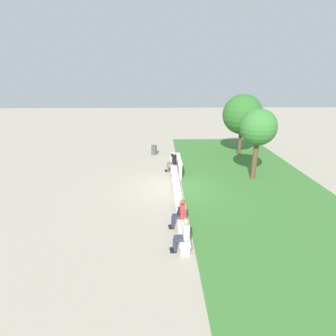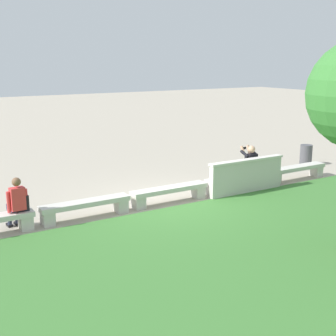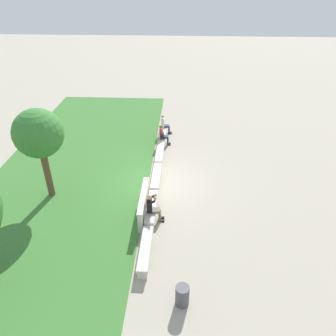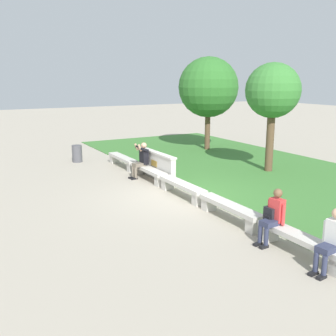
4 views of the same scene
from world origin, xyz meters
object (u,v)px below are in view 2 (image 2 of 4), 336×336
(bench_main, at_px, (296,170))
(bench_far, at_px, (86,206))
(person_photographer, at_px, (248,164))
(bench_mid, at_px, (170,192))
(person_distant, at_px, (16,202))
(backpack, at_px, (22,203))
(trash_bin, at_px, (306,155))
(bench_near, at_px, (239,180))

(bench_main, relative_size, bench_far, 1.00)
(person_photographer, bearing_deg, bench_far, 0.84)
(bench_main, distance_m, bench_mid, 4.84)
(person_distant, bearing_deg, backpack, 168.53)
(person_photographer, xyz_separation_m, trash_bin, (-3.94, -1.29, -0.36))
(bench_mid, distance_m, trash_bin, 6.91)
(trash_bin, bearing_deg, person_distant, 6.88)
(bench_mid, xyz_separation_m, person_photographer, (-2.83, -0.08, 0.43))
(person_distant, relative_size, backpack, 2.94)
(bench_mid, bearing_deg, bench_near, 180.00)
(bench_mid, relative_size, bench_far, 1.00)
(bench_mid, bearing_deg, person_photographer, -178.44)
(person_photographer, xyz_separation_m, person_distant, (6.88, 0.01, -0.06))
(backpack, bearing_deg, bench_near, 179.62)
(bench_main, bearing_deg, backpack, -0.28)
(bench_mid, relative_size, person_photographer, 1.72)
(bench_near, distance_m, trash_bin, 4.57)
(bench_mid, bearing_deg, trash_bin, -168.55)
(bench_far, xyz_separation_m, trash_bin, (-9.19, -1.37, 0.07))
(bench_mid, distance_m, person_photographer, 2.87)
(bench_near, bearing_deg, person_distant, -0.59)
(bench_near, distance_m, bench_far, 4.84)
(bench_main, xyz_separation_m, backpack, (8.77, -0.04, 0.32))
(backpack, xyz_separation_m, trash_bin, (-10.71, -1.33, -0.25))
(bench_mid, relative_size, trash_bin, 3.02)
(bench_far, height_order, trash_bin, trash_bin)
(bench_main, bearing_deg, person_photographer, -2.21)
(bench_main, bearing_deg, bench_far, 0.00)
(bench_main, bearing_deg, person_distant, -0.43)
(backpack, bearing_deg, trash_bin, -172.92)
(person_photographer, relative_size, trash_bin, 1.76)
(bench_near, xyz_separation_m, bench_mid, (2.42, 0.00, 0.00))
(bench_mid, distance_m, backpack, 3.94)
(backpack, relative_size, trash_bin, 0.57)
(bench_main, height_order, person_distant, person_distant)
(bench_near, xyz_separation_m, person_photographer, (-0.41, -0.08, 0.43))
(bench_main, distance_m, backpack, 8.77)
(bench_far, height_order, person_distant, person_distant)
(person_photographer, xyz_separation_m, backpack, (6.76, 0.03, -0.11))
(bench_mid, height_order, backpack, backpack)
(person_distant, distance_m, trash_bin, 10.91)
(backpack, height_order, trash_bin, backpack)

